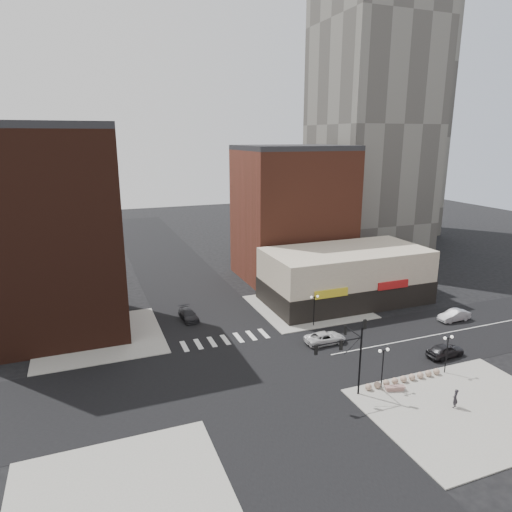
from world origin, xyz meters
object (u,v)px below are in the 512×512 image
street_lamp_se_a (383,358)px  stone_bench (395,388)px  silver_sedan (454,315)px  street_lamp_ne (314,303)px  dark_sedan_north (188,315)px  pedestrian (455,398)px  traffic_signal (350,348)px  dark_sedan_east (445,350)px  street_lamp_se_b (448,345)px  white_suv (325,338)px

street_lamp_se_a → stone_bench: 3.21m
silver_sedan → street_lamp_ne: bearing=-106.8°
dark_sedan_north → pedestrian: pedestrian is taller
traffic_signal → street_lamp_ne: traffic_signal is taller
street_lamp_se_a → silver_sedan: (19.64, 10.79, -2.54)m
street_lamp_se_a → dark_sedan_east: street_lamp_se_a is taller
traffic_signal → street_lamp_se_a: size_ratio=1.87×
dark_sedan_north → stone_bench: (14.71, -25.26, -0.32)m
street_lamp_se_a → stone_bench: street_lamp_se_a is taller
pedestrian → traffic_signal: bearing=-62.2°
traffic_signal → stone_bench: size_ratio=3.80×
stone_bench → street_lamp_ne: bearing=105.6°
traffic_signal → pedestrian: traffic_signal is taller
traffic_signal → silver_sedan: 26.04m
street_lamp_se_b → traffic_signal: bearing=179.2°
dark_sedan_east → pedestrian: pedestrian is taller
traffic_signal → dark_sedan_east: traffic_signal is taller
stone_bench → white_suv: bearing=110.9°
street_lamp_se_b → white_suv: 13.89m
pedestrian → white_suv: bearing=-102.5°
traffic_signal → street_lamp_se_a: 4.12m
street_lamp_se_a → silver_sedan: size_ratio=0.91×
street_lamp_se_b → stone_bench: (-7.13, -1.00, -2.93)m
white_suv → traffic_signal: bearing=161.0°
street_lamp_se_a → street_lamp_ne: 16.03m
street_lamp_ne → dark_sedan_north: street_lamp_ne is taller
white_suv → dark_sedan_east: bearing=-126.5°
silver_sedan → pedestrian: bearing=-45.0°
white_suv → stone_bench: (1.02, -11.94, -0.34)m
silver_sedan → traffic_signal: bearing=-66.7°
street_lamp_se_a → dark_sedan_north: street_lamp_se_a is taller
street_lamp_se_b → stone_bench: 7.77m
dark_sedan_east → stone_bench: size_ratio=2.25×
dark_sedan_east → pedestrian: bearing=136.7°
street_lamp_ne → white_suv: bearing=-102.8°
traffic_signal → dark_sedan_east: size_ratio=1.69×
street_lamp_se_b → dark_sedan_east: (2.78, 2.98, -2.51)m
street_lamp_ne → white_suv: (-1.15, -5.06, -2.59)m
street_lamp_se_b → street_lamp_ne: 17.46m
traffic_signal → dark_sedan_east: (14.54, 2.81, -4.18)m
street_lamp_ne → pedestrian: bearing=-81.6°
street_lamp_ne → dark_sedan_east: 16.48m
traffic_signal → street_lamp_se_a: bearing=-2.6°
street_lamp_se_b → dark_sedan_north: (-21.84, 24.26, -2.60)m
silver_sedan → pedestrian: 22.38m
dark_sedan_east → pedestrian: (-6.64, -8.33, 0.25)m
street_lamp_se_a → dark_sedan_north: (-13.84, 24.26, -2.60)m
street_lamp_se_a → pedestrian: size_ratio=2.27×
street_lamp_ne → white_suv: street_lamp_ne is taller
traffic_signal → street_lamp_se_b: bearing=-0.8°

